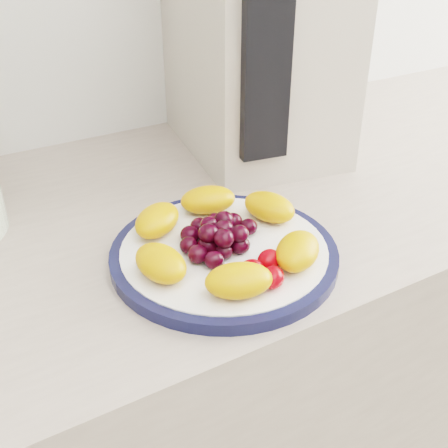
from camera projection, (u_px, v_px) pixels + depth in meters
counter at (160, 431)px, 1.01m from camera, size 3.50×0.60×0.90m
cabinet_face at (161, 442)px, 1.02m from camera, size 3.48×0.58×0.84m
plate_rim at (224, 254)px, 0.68m from camera, size 0.27×0.27×0.01m
plate_face at (224, 253)px, 0.68m from camera, size 0.25×0.25×0.02m
appliance_body at (256, 30)px, 0.88m from camera, size 0.27×0.34×0.39m
appliance_panel at (266, 55)px, 0.73m from camera, size 0.07×0.03×0.29m
fruit_plate at (223, 236)px, 0.66m from camera, size 0.24×0.24×0.04m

